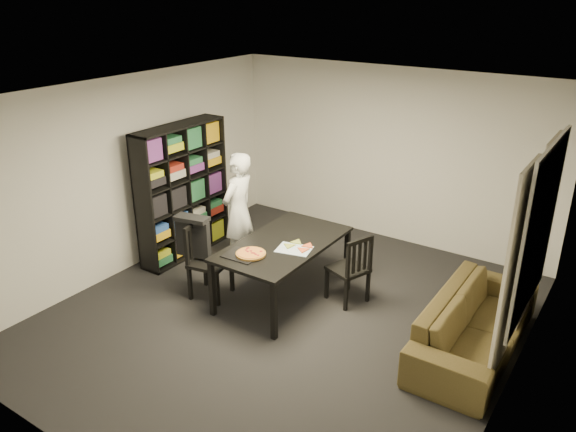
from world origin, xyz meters
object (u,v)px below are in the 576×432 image
Objects in this scene: pepperoni_pizza at (251,254)px; chair_right at (353,265)px; chair_left at (203,255)px; baking_tray at (242,255)px; dining_table at (283,247)px; sofa at (475,324)px; person at (238,211)px; bookshelf at (183,191)px.

chair_right is at bearing 42.63° from pepperoni_pizza.
baking_tray is (0.66, -0.05, 0.19)m from chair_left.
dining_table is at bearing -70.26° from chair_left.
chair_left is 0.77m from pepperoni_pizza.
sofa is at bearing 4.93° from dining_table.
pepperoni_pizza reaches higher than baking_tray.
pepperoni_pizza is at bearing 41.82° from person.
sofa is (4.20, -0.03, -0.64)m from bookshelf.
person is (-0.12, 0.86, 0.26)m from chair_left.
dining_table is at bearing -7.03° from bookshelf.
bookshelf is 1.92m from pepperoni_pizza.
person is (-0.97, 0.35, 0.14)m from dining_table.
pepperoni_pizza is at bearing 33.62° from baking_tray.
pepperoni_pizza is (-0.90, -0.83, 0.25)m from chair_right.
baking_tray is at bearing -106.09° from chair_left.
bookshelf is 1.97× the size of chair_left.
pepperoni_pizza reaches higher than dining_table.
pepperoni_pizza is at bearing 106.31° from sofa.
chair_left is 0.69m from baking_tray.
chair_left reaches higher than chair_right.
sofa is (3.18, 0.72, -0.24)m from chair_left.
bookshelf is 4.24m from sofa.
chair_left is at bearing 4.71° from person.
bookshelf is 1.87m from baking_tray.
baking_tray reaches higher than dining_table.
baking_tray is 0.11m from pepperoni_pizza.
chair_right is at bearing 85.75° from person.
sofa is (1.53, -0.12, -0.20)m from chair_right.
chair_left is 0.45× the size of sofa.
person is (-1.77, 0.03, 0.30)m from chair_right.
bookshelf is at bearing -67.67° from chair_right.
chair_right is at bearing -74.66° from chair_left.
bookshelf is at bearing -86.01° from person.
chair_right reaches higher than pepperoni_pizza.
bookshelf is 0.91m from person.
person is at bearing 130.37° from baking_tray.
bookshelf is 2.70m from chair_right.
bookshelf is at bearing 157.14° from pepperoni_pizza.
person reaches higher than chair_right.
dining_table is 1.84× the size of chair_left.
chair_right reaches higher than dining_table.
dining_table is at bearing 67.00° from person.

